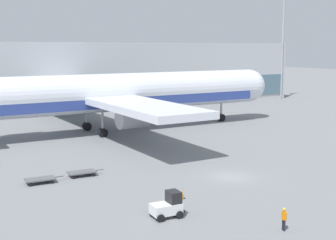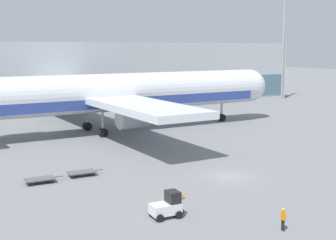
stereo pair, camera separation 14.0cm
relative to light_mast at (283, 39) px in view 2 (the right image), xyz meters
name	(u,v)px [view 2 (the right image)]	position (x,y,z in m)	size (l,w,h in m)	color
ground_plane	(231,177)	(-55.34, -52.51, -15.14)	(400.00, 400.00, 0.00)	slate
terminal_building	(107,74)	(-43.76, 9.12, -8.16)	(90.00, 18.20, 14.00)	#B2B7BC
light_mast	(283,39)	(0.00, 0.00, 0.00)	(2.80, 0.50, 26.52)	#9EA0A5
airplane_main	(115,94)	(-55.40, -22.83, -9.31)	(58.08, 48.15, 17.00)	silver
baggage_tug_mid	(167,206)	(-66.43, -59.21, -14.27)	(2.52, 1.74, 2.00)	silver
baggage_dolly_lead	(40,179)	(-72.70, -45.29, -14.76)	(3.72, 1.59, 0.48)	#56565B
baggage_dolly_second	(82,172)	(-68.36, -44.82, -14.76)	(3.72, 1.59, 0.48)	#56565B
ground_crew_far	(283,217)	(-60.58, -65.62, -14.15)	(0.29, 0.56, 1.70)	black
traffic_cone_near	(182,194)	(-63.15, -55.92, -14.78)	(0.40, 0.40, 0.75)	black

